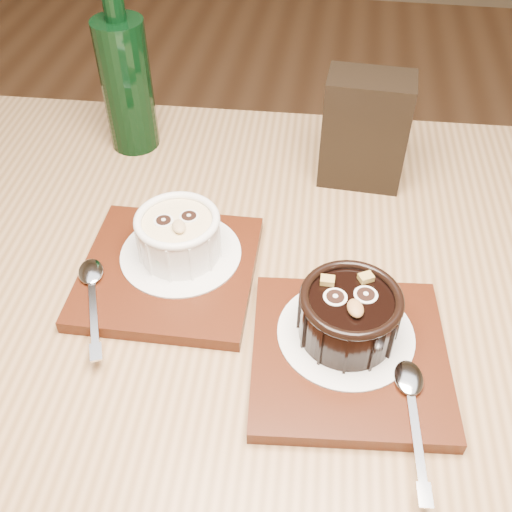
{
  "coord_description": "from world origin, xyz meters",
  "views": [
    {
      "loc": [
        0.0,
        -0.67,
        1.22
      ],
      "look_at": [
        -0.06,
        -0.26,
        0.81
      ],
      "focal_mm": 42.0,
      "sensor_mm": 36.0,
      "label": 1
    }
  ],
  "objects": [
    {
      "name": "ramekin_white",
      "position": [
        -0.15,
        -0.22,
        0.79
      ],
      "size": [
        0.09,
        0.09,
        0.05
      ],
      "rotation": [
        0.0,
        0.0,
        0.42
      ],
      "color": "white",
      "rests_on": "doily_left"
    },
    {
      "name": "ground",
      "position": [
        0.0,
        0.0,
        0.0
      ],
      "size": [
        5.0,
        5.0,
        0.0
      ],
      "primitive_type": "plane",
      "color": "brown",
      "rests_on": "ground"
    },
    {
      "name": "doily_left",
      "position": [
        -0.15,
        -0.22,
        0.77
      ],
      "size": [
        0.13,
        0.13,
        0.0
      ],
      "primitive_type": "cylinder",
      "color": "white",
      "rests_on": "tray_left"
    },
    {
      "name": "condiment_stand",
      "position": [
        0.04,
        -0.04,
        0.82
      ],
      "size": [
        0.1,
        0.06,
        0.14
      ],
      "primitive_type": "cube",
      "rotation": [
        0.0,
        0.0,
        -0.05
      ],
      "color": "black",
      "rests_on": "table"
    },
    {
      "name": "table",
      "position": [
        -0.07,
        -0.3,
        0.66
      ],
      "size": [
        1.23,
        0.85,
        0.75
      ],
      "rotation": [
        0.0,
        0.0,
        0.04
      ],
      "color": "brown",
      "rests_on": "ground"
    },
    {
      "name": "spoon_left",
      "position": [
        -0.22,
        -0.3,
        0.77
      ],
      "size": [
        0.07,
        0.13,
        0.01
      ],
      "primitive_type": null,
      "rotation": [
        0.0,
        0.0,
        0.39
      ],
      "color": "silver",
      "rests_on": "tray_left"
    },
    {
      "name": "doily_right",
      "position": [
        0.04,
        -0.3,
        0.77
      ],
      "size": [
        0.13,
        0.13,
        0.0
      ],
      "primitive_type": "cylinder",
      "color": "white",
      "rests_on": "tray_right"
    },
    {
      "name": "green_bottle",
      "position": [
        -0.26,
        -0.0,
        0.84
      ],
      "size": [
        0.06,
        0.06,
        0.24
      ],
      "color": "black",
      "rests_on": "table"
    },
    {
      "name": "tray_right",
      "position": [
        0.04,
        -0.32,
        0.76
      ],
      "size": [
        0.2,
        0.2,
        0.01
      ],
      "primitive_type": "cube",
      "rotation": [
        0.0,
        0.0,
        0.1
      ],
      "color": "#461B0B",
      "rests_on": "table"
    },
    {
      "name": "spoon_right",
      "position": [
        0.1,
        -0.38,
        0.77
      ],
      "size": [
        0.04,
        0.14,
        0.01
      ],
      "primitive_type": null,
      "rotation": [
        0.0,
        0.0,
        0.09
      ],
      "color": "silver",
      "rests_on": "tray_right"
    },
    {
      "name": "tray_left",
      "position": [
        -0.15,
        -0.24,
        0.76
      ],
      "size": [
        0.18,
        0.18,
        0.01
      ],
      "primitive_type": "cube",
      "rotation": [
        0.0,
        0.0,
        0.02
      ],
      "color": "#461B0B",
      "rests_on": "table"
    },
    {
      "name": "ramekin_dark",
      "position": [
        0.04,
        -0.3,
        0.8
      ],
      "size": [
        0.09,
        0.09,
        0.06
      ],
      "rotation": [
        0.0,
        0.0,
        0.25
      ],
      "color": "black",
      "rests_on": "doily_right"
    }
  ]
}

